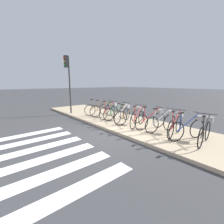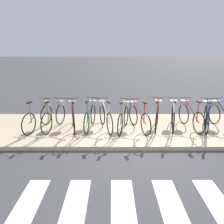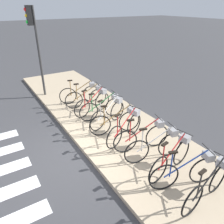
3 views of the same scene
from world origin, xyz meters
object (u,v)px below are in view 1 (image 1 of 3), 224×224
parked_bicycle_9 (176,124)px  traffic_light (68,73)px  parked_bicycle_5 (131,115)px  parked_bicycle_6 (138,117)px  parked_bicycle_1 (104,109)px  parked_bicycle_7 (152,119)px  parked_bicycle_0 (99,108)px  parked_bicycle_3 (118,112)px  parked_bicycle_11 (205,131)px  parked_bicycle_2 (110,111)px  parked_bicycle_10 (189,127)px  parked_bicycle_4 (123,113)px  parked_bicycle_8 (163,121)px

parked_bicycle_9 → traffic_light: 7.46m
parked_bicycle_5 → parked_bicycle_6: bearing=2.4°
parked_bicycle_1 → parked_bicycle_7: bearing=1.1°
traffic_light → parked_bicycle_0: bearing=34.1°
parked_bicycle_1 → parked_bicycle_3: same height
traffic_light → parked_bicycle_9: bearing=10.7°
parked_bicycle_3 → traffic_light: (-3.53, -1.31, 2.28)m
parked_bicycle_7 → parked_bicycle_11: size_ratio=0.98×
parked_bicycle_7 → parked_bicycle_11: bearing=-1.2°
parked_bicycle_7 → parked_bicycle_0: bearing=-178.4°
parked_bicycle_1 → parked_bicycle_3: size_ratio=0.98×
parked_bicycle_0 → parked_bicycle_3: 1.74m
parked_bicycle_0 → parked_bicycle_9: 5.19m
parked_bicycle_5 → parked_bicycle_9: bearing=4.1°
parked_bicycle_7 → parked_bicycle_6: bearing=-167.8°
parked_bicycle_1 → parked_bicycle_11: (5.74, 0.02, 0.00)m
parked_bicycle_2 → parked_bicycle_11: size_ratio=0.99×
parked_bicycle_6 → parked_bicycle_7: size_ratio=0.98×
parked_bicycle_5 → parked_bicycle_9: same height
parked_bicycle_9 → parked_bicycle_10: (0.55, -0.08, 0.00)m
parked_bicycle_4 → parked_bicycle_7: bearing=2.4°
parked_bicycle_1 → parked_bicycle_5: bearing=-2.4°
parked_bicycle_2 → parked_bicycle_9: (4.03, 0.11, 0.00)m
parked_bicycle_3 → parked_bicycle_4: 0.51m
parked_bicycle_0 → parked_bicycle_7: (4.06, 0.11, 0.00)m
parked_bicycle_8 → parked_bicycle_7: bearing=178.6°
parked_bicycle_4 → parked_bicycle_5: (0.65, -0.09, 0.00)m
parked_bicycle_4 → parked_bicycle_10: size_ratio=1.01×
parked_bicycle_11 → parked_bicycle_7: bearing=178.8°
parked_bicycle_8 → parked_bicycle_9: 0.58m
parked_bicycle_3 → parked_bicycle_8: same height
parked_bicycle_4 → parked_bicycle_3: bearing=173.8°
parked_bicycle_5 → parked_bicycle_7: same height
parked_bicycle_5 → parked_bicycle_8: size_ratio=0.99×
parked_bicycle_8 → parked_bicycle_6: bearing=-173.8°
parked_bicycle_5 → parked_bicycle_10: same height
parked_bicycle_1 → parked_bicycle_4: bearing=-0.3°
parked_bicycle_1 → parked_bicycle_9: (4.66, 0.06, 0.00)m
parked_bicycle_4 → traffic_light: 4.80m
parked_bicycle_2 → parked_bicycle_4: bearing=1.9°
parked_bicycle_11 → parked_bicycle_6: bearing=-178.0°
parked_bicycle_1 → parked_bicycle_10: (5.22, -0.02, 0.00)m
parked_bicycle_10 → parked_bicycle_7: bearing=177.0°
parked_bicycle_4 → parked_bicycle_8: 2.36m
parked_bicycle_3 → parked_bicycle_7: size_ratio=1.02×
parked_bicycle_5 → parked_bicycle_3: bearing=172.8°
parked_bicycle_1 → parked_bicycle_11: bearing=0.2°
parked_bicycle_5 → traffic_light: bearing=-166.1°
parked_bicycle_11 → parked_bicycle_3: bearing=179.7°
parked_bicycle_9 → parked_bicycle_3: bearing=-179.7°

